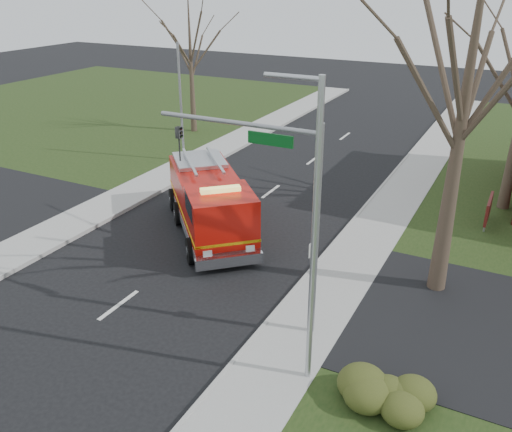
% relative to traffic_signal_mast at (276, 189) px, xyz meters
% --- Properties ---
extents(ground, '(120.00, 120.00, 0.00)m').
position_rel_traffic_signal_mast_xyz_m(ground, '(-5.21, -1.50, -4.71)').
color(ground, black).
rests_on(ground, ground).
extents(sidewalk_right, '(2.40, 80.00, 0.15)m').
position_rel_traffic_signal_mast_xyz_m(sidewalk_right, '(0.99, -1.50, -4.63)').
color(sidewalk_right, '#969590').
rests_on(sidewalk_right, ground).
extents(health_center_sign, '(0.12, 2.00, 1.40)m').
position_rel_traffic_signal_mast_xyz_m(health_center_sign, '(5.29, 11.00, -3.83)').
color(health_center_sign, '#571614').
rests_on(health_center_sign, ground).
extents(hedge_corner, '(2.80, 2.00, 0.90)m').
position_rel_traffic_signal_mast_xyz_m(hedge_corner, '(3.79, -2.50, -4.13)').
color(hedge_corner, '#2E3D16').
rests_on(hedge_corner, lawn_right).
extents(bare_tree_near, '(6.00, 6.00, 12.00)m').
position_rel_traffic_signal_mast_xyz_m(bare_tree_near, '(4.29, 4.50, 2.71)').
color(bare_tree_near, '#362B20').
rests_on(bare_tree_near, ground).
extents(bare_tree_left, '(4.50, 4.50, 9.00)m').
position_rel_traffic_signal_mast_xyz_m(bare_tree_left, '(-15.21, 18.50, 0.86)').
color(bare_tree_left, '#362B20').
rests_on(bare_tree_left, ground).
extents(traffic_signal_mast, '(5.29, 0.18, 6.80)m').
position_rel_traffic_signal_mast_xyz_m(traffic_signal_mast, '(0.00, 0.00, 0.00)').
color(traffic_signal_mast, gray).
rests_on(traffic_signal_mast, ground).
extents(streetlight_pole, '(1.48, 0.16, 8.40)m').
position_rel_traffic_signal_mast_xyz_m(streetlight_pole, '(1.93, -2.00, -0.16)').
color(streetlight_pole, '#B7BABF').
rests_on(streetlight_pole, ground).
extents(utility_pole_far, '(0.14, 0.14, 7.00)m').
position_rel_traffic_signal_mast_xyz_m(utility_pole_far, '(-12.01, 12.50, -1.21)').
color(utility_pole_far, gray).
rests_on(utility_pole_far, ground).
extents(fire_engine, '(6.92, 7.24, 3.02)m').
position_rel_traffic_signal_mast_xyz_m(fire_engine, '(-5.37, 4.84, -3.34)').
color(fire_engine, '#B20F08').
rests_on(fire_engine, ground).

